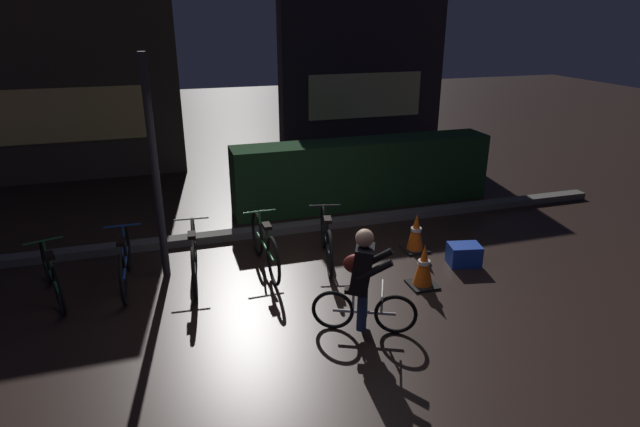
{
  "coord_description": "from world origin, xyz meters",
  "views": [
    {
      "loc": [
        -1.72,
        -5.63,
        3.4
      ],
      "look_at": [
        0.2,
        0.6,
        0.9
      ],
      "focal_mm": 29.81,
      "sensor_mm": 36.0,
      "label": 1
    }
  ],
  "objects_px": {
    "parked_bike_right_mid": "(326,238)",
    "blue_crate": "(464,255)",
    "parked_bike_center_right": "(265,245)",
    "street_post": "(155,172)",
    "parked_bike_center_left": "(194,255)",
    "cyclist": "(363,280)",
    "parked_bike_leftmost": "(52,275)",
    "traffic_cone_near": "(424,266)",
    "parked_bike_left_mid": "(125,262)",
    "traffic_cone_far": "(416,233)"
  },
  "relations": [
    {
      "from": "parked_bike_left_mid",
      "to": "cyclist",
      "type": "relative_size",
      "value": 1.31
    },
    {
      "from": "parked_bike_center_left",
      "to": "parked_bike_center_right",
      "type": "height_order",
      "value": "parked_bike_center_left"
    },
    {
      "from": "parked_bike_center_right",
      "to": "blue_crate",
      "type": "height_order",
      "value": "parked_bike_center_right"
    },
    {
      "from": "blue_crate",
      "to": "cyclist",
      "type": "relative_size",
      "value": 0.35
    },
    {
      "from": "parked_bike_left_mid",
      "to": "traffic_cone_far",
      "type": "bearing_deg",
      "value": -91.11
    },
    {
      "from": "parked_bike_center_left",
      "to": "cyclist",
      "type": "bearing_deg",
      "value": -132.1
    },
    {
      "from": "traffic_cone_near",
      "to": "parked_bike_center_left",
      "type": "bearing_deg",
      "value": 159.45
    },
    {
      "from": "parked_bike_left_mid",
      "to": "cyclist",
      "type": "height_order",
      "value": "cyclist"
    },
    {
      "from": "street_post",
      "to": "parked_bike_leftmost",
      "type": "xyz_separation_m",
      "value": [
        -1.36,
        -0.23,
        -1.15
      ]
    },
    {
      "from": "parked_bike_center_left",
      "to": "parked_bike_center_right",
      "type": "relative_size",
      "value": 1.02
    },
    {
      "from": "street_post",
      "to": "parked_bike_center_left",
      "type": "height_order",
      "value": "street_post"
    },
    {
      "from": "parked_bike_leftmost",
      "to": "blue_crate",
      "type": "bearing_deg",
      "value": -114.13
    },
    {
      "from": "cyclist",
      "to": "parked_bike_right_mid",
      "type": "bearing_deg",
      "value": 109.47
    },
    {
      "from": "parked_bike_right_mid",
      "to": "parked_bike_center_right",
      "type": "bearing_deg",
      "value": 100.93
    },
    {
      "from": "blue_crate",
      "to": "street_post",
      "type": "bearing_deg",
      "value": 167.53
    },
    {
      "from": "traffic_cone_far",
      "to": "cyclist",
      "type": "height_order",
      "value": "cyclist"
    },
    {
      "from": "blue_crate",
      "to": "cyclist",
      "type": "height_order",
      "value": "cyclist"
    },
    {
      "from": "parked_bike_leftmost",
      "to": "parked_bike_left_mid",
      "type": "bearing_deg",
      "value": -100.72
    },
    {
      "from": "parked_bike_leftmost",
      "to": "traffic_cone_far",
      "type": "xyz_separation_m",
      "value": [
        4.98,
        -0.03,
        -0.04
      ]
    },
    {
      "from": "parked_bike_center_left",
      "to": "parked_bike_right_mid",
      "type": "distance_m",
      "value": 1.86
    },
    {
      "from": "traffic_cone_near",
      "to": "parked_bike_left_mid",
      "type": "bearing_deg",
      "value": 162.58
    },
    {
      "from": "parked_bike_center_right",
      "to": "traffic_cone_far",
      "type": "bearing_deg",
      "value": -93.76
    },
    {
      "from": "parked_bike_left_mid",
      "to": "parked_bike_right_mid",
      "type": "bearing_deg",
      "value": -90.69
    },
    {
      "from": "traffic_cone_near",
      "to": "blue_crate",
      "type": "xyz_separation_m",
      "value": [
        0.86,
        0.4,
        -0.14
      ]
    },
    {
      "from": "parked_bike_right_mid",
      "to": "blue_crate",
      "type": "xyz_separation_m",
      "value": [
        1.84,
        -0.7,
        -0.2
      ]
    },
    {
      "from": "parked_bike_leftmost",
      "to": "parked_bike_left_mid",
      "type": "relative_size",
      "value": 0.91
    },
    {
      "from": "parked_bike_right_mid",
      "to": "traffic_cone_far",
      "type": "distance_m",
      "value": 1.39
    },
    {
      "from": "traffic_cone_near",
      "to": "cyclist",
      "type": "bearing_deg",
      "value": -147.81
    },
    {
      "from": "traffic_cone_far",
      "to": "street_post",
      "type": "bearing_deg",
      "value": 175.81
    },
    {
      "from": "parked_bike_left_mid",
      "to": "parked_bike_center_left",
      "type": "xyz_separation_m",
      "value": [
        0.87,
        -0.1,
        0.01
      ]
    },
    {
      "from": "parked_bike_center_left",
      "to": "cyclist",
      "type": "xyz_separation_m",
      "value": [
        1.7,
        -1.79,
        0.27
      ]
    },
    {
      "from": "street_post",
      "to": "parked_bike_right_mid",
      "type": "height_order",
      "value": "street_post"
    },
    {
      "from": "parked_bike_center_right",
      "to": "cyclist",
      "type": "relative_size",
      "value": 1.33
    },
    {
      "from": "street_post",
      "to": "parked_bike_center_left",
      "type": "distance_m",
      "value": 1.2
    },
    {
      "from": "parked_bike_center_right",
      "to": "blue_crate",
      "type": "bearing_deg",
      "value": -106.36
    },
    {
      "from": "parked_bike_left_mid",
      "to": "blue_crate",
      "type": "xyz_separation_m",
      "value": [
        4.57,
        -0.77,
        -0.19
      ]
    },
    {
      "from": "traffic_cone_far",
      "to": "traffic_cone_near",
      "type": "bearing_deg",
      "value": -111.6
    },
    {
      "from": "parked_bike_right_mid",
      "to": "cyclist",
      "type": "relative_size",
      "value": 1.3
    },
    {
      "from": "parked_bike_center_right",
      "to": "parked_bike_right_mid",
      "type": "distance_m",
      "value": 0.89
    },
    {
      "from": "parked_bike_left_mid",
      "to": "parked_bike_center_left",
      "type": "height_order",
      "value": "parked_bike_center_left"
    },
    {
      "from": "parked_bike_left_mid",
      "to": "traffic_cone_near",
      "type": "relative_size",
      "value": 2.73
    },
    {
      "from": "parked_bike_right_mid",
      "to": "traffic_cone_near",
      "type": "xyz_separation_m",
      "value": [
        0.98,
        -1.1,
        -0.06
      ]
    },
    {
      "from": "parked_bike_center_left",
      "to": "blue_crate",
      "type": "distance_m",
      "value": 3.76
    },
    {
      "from": "parked_bike_left_mid",
      "to": "blue_crate",
      "type": "bearing_deg",
      "value": -98.79
    },
    {
      "from": "traffic_cone_near",
      "to": "parked_bike_center_right",
      "type": "bearing_deg",
      "value": 148.95
    },
    {
      "from": "parked_bike_center_left",
      "to": "traffic_cone_near",
      "type": "distance_m",
      "value": 3.04
    },
    {
      "from": "parked_bike_left_mid",
      "to": "parked_bike_center_right",
      "type": "xyz_separation_m",
      "value": [
        1.84,
        -0.04,
        0.0
      ]
    },
    {
      "from": "traffic_cone_near",
      "to": "street_post",
      "type": "bearing_deg",
      "value": 157.98
    },
    {
      "from": "parked_bike_center_right",
      "to": "parked_bike_right_mid",
      "type": "xyz_separation_m",
      "value": [
        0.89,
        -0.03,
        0.0
      ]
    },
    {
      "from": "parked_bike_leftmost",
      "to": "parked_bike_right_mid",
      "type": "xyz_separation_m",
      "value": [
        3.59,
        0.03,
        0.02
      ]
    }
  ]
}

